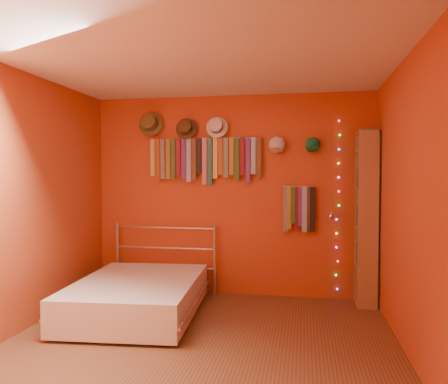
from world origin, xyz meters
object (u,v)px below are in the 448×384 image
Objects in this scene: reading_lamp at (331,216)px; bed at (138,296)px; tie_rack at (204,158)px; bookshelf at (370,217)px.

reading_lamp is 2.36m from bed.
tie_rack is 2.12m from bookshelf.
bed is at bearing -162.16° from bookshelf.
bookshelf reaches higher than reading_lamp.
reading_lamp is at bearing -5.35° from tie_rack.
tie_rack is 0.72× the size of bookshelf.
bookshelf reaches higher than tie_rack.
bed is (-0.51, -0.96, -1.52)m from tie_rack.
bookshelf is (1.99, -0.15, -0.71)m from tie_rack.
bookshelf is 2.75m from bed.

